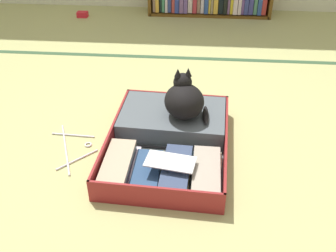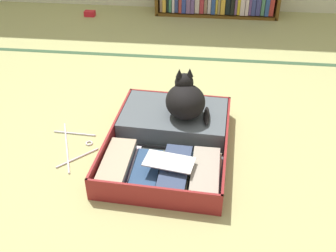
# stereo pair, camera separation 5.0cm
# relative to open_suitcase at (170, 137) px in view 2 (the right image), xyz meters

# --- Properties ---
(ground_plane) EXTENTS (10.00, 10.00, 0.00)m
(ground_plane) POSITION_rel_open_suitcase_xyz_m (-0.01, -0.10, -0.05)
(ground_plane) COLOR tan
(tatami_border) EXTENTS (4.80, 0.05, 0.00)m
(tatami_border) POSITION_rel_open_suitcase_xyz_m (-0.01, 1.11, -0.05)
(tatami_border) COLOR #335235
(tatami_border) RESTS_ON ground_plane
(open_suitcase) EXTENTS (0.66, 0.86, 0.12)m
(open_suitcase) POSITION_rel_open_suitcase_xyz_m (0.00, 0.00, 0.00)
(open_suitcase) COLOR maroon
(open_suitcase) RESTS_ON ground_plane
(black_cat) EXTENTS (0.27, 0.28, 0.26)m
(black_cat) POSITION_rel_open_suitcase_xyz_m (0.07, 0.12, 0.17)
(black_cat) COLOR black
(black_cat) RESTS_ON open_suitcase
(clothes_hanger) EXTENTS (0.29, 0.42, 0.01)m
(clothes_hanger) POSITION_rel_open_suitcase_xyz_m (-0.52, -0.07, -0.05)
(clothes_hanger) COLOR silver
(clothes_hanger) RESTS_ON ground_plane
(small_red_pouch) EXTENTS (0.10, 0.07, 0.05)m
(small_red_pouch) POSITION_rel_open_suitcase_xyz_m (-1.00, 1.95, -0.03)
(small_red_pouch) COLOR red
(small_red_pouch) RESTS_ON ground_plane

